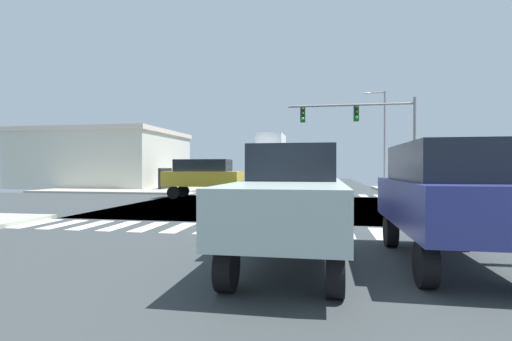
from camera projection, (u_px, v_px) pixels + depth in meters
ground at (268, 206)px, 18.67m from camera, size 90.00×90.00×0.05m
sidewalk_corner_ne at (464, 191)px, 28.24m from camera, size 12.00×12.00×0.14m
sidewalk_corner_nw at (139, 188)px, 32.74m from camera, size 12.00×12.00×0.14m
crosswalk_near at (226, 229)px, 11.53m from camera, size 13.50×2.00×0.01m
crosswalk_far at (280, 195)px, 25.90m from camera, size 13.50×2.00×0.01m
traffic_signal_mast at (363, 123)px, 24.46m from camera, size 8.07×0.55×6.30m
street_lamp at (382, 131)px, 31.37m from camera, size 1.78×0.32×8.13m
bank_building at (106, 159)px, 36.55m from camera, size 14.67×11.28×5.32m
box_truck_nearside_1 at (270, 159)px, 33.69m from camera, size 2.40×7.20×4.85m
pickup_leading_1 at (290, 197)px, 7.48m from camera, size 2.00×5.10×2.35m
suv_trailing_3 at (203, 175)px, 22.88m from camera, size 4.60×1.96×2.34m
suv_outer_4 at (448, 192)px, 7.33m from camera, size 1.96×4.60×2.34m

